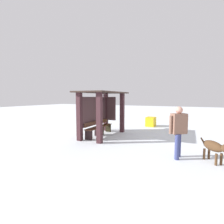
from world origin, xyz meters
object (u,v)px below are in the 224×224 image
dog (215,147)px  bench_left_inside (93,131)px  person_walking (179,128)px  bench_center_inside (104,127)px  grit_bin (151,122)px  bus_shelter (101,106)px

dog → bench_left_inside: bearing=77.8°
bench_left_inside → person_walking: person_walking is taller
bench_center_inside → grit_bin: bearing=-29.3°
bus_shelter → dog: size_ratio=3.34×
person_walking → dog: size_ratio=1.79×
grit_bin → bench_left_inside: bearing=157.5°
bench_left_inside → dog: bearing=-102.2°
bench_left_inside → person_walking: size_ratio=0.63×
bench_left_inside → bench_center_inside: size_ratio=1.00×
bus_shelter → person_walking: bus_shelter is taller
dog → bus_shelter: bearing=70.4°
person_walking → bus_shelter: bearing=65.0°
bench_left_inside → bench_center_inside: bench_left_inside is taller
bus_shelter → dog: bus_shelter is taller
bench_center_inside → dog: bearing=-114.2°
person_walking → bench_left_inside: bearing=74.0°
bench_left_inside → dog: size_ratio=1.13×
bench_left_inside → grit_bin: 4.78m
bus_shelter → bench_left_inside: 1.35m
person_walking → dog: person_walking is taller
bench_center_inside → dog: (-2.23, -4.96, 0.14)m
bus_shelter → dog: 5.25m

